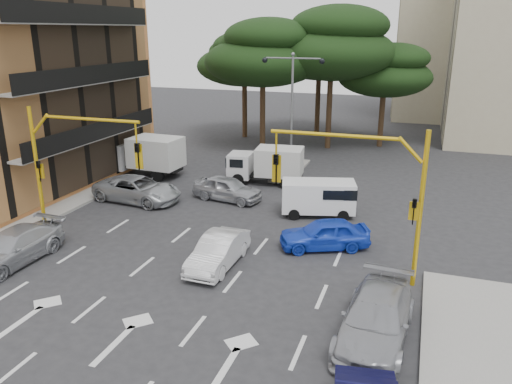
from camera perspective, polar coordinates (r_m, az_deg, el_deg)
ground at (r=20.39m, az=-7.99°, el=-9.25°), size 120.00×120.00×0.00m
median_strip at (r=34.42m, az=3.96°, el=2.48°), size 1.40×6.00×0.15m
apartment_beige_far at (r=60.24m, az=24.10°, el=15.68°), size 16.20×12.15×16.70m
pine_left_near at (r=40.02m, az=0.85°, el=15.64°), size 9.15×9.15×10.23m
pine_center at (r=40.71m, az=8.76°, el=16.46°), size 9.98×9.98×11.16m
pine_left_far at (r=44.81m, az=-1.29°, el=15.01°), size 8.32×8.32×9.30m
pine_right at (r=42.27m, az=14.62°, el=13.33°), size 7.49×7.49×8.37m
pine_back at (r=46.02m, az=7.36°, el=15.82°), size 9.15×9.15×10.23m
signal_mast_right at (r=18.92m, az=13.09°, el=0.96°), size 5.79×0.37×6.00m
signal_mast_left at (r=24.24m, az=-20.81°, el=3.98°), size 5.79×0.37×6.00m
street_lamp_center at (r=33.38m, az=4.16°, el=11.37°), size 4.16×0.36×7.77m
car_white_hatch at (r=20.62m, az=-4.35°, el=-6.77°), size 1.44×3.99×1.31m
car_blue_compact at (r=22.39m, az=7.82°, el=-4.76°), size 4.27×3.08×1.35m
car_silver_wagon at (r=23.15m, az=-26.05°, el=-5.72°), size 2.08×4.80×1.38m
car_silver_cross_a at (r=28.98m, az=-13.39°, el=0.31°), size 5.26×2.79×1.41m
car_silver_cross_b at (r=28.43m, az=-3.28°, el=0.41°), size 4.25×2.24×1.38m
car_silver_parked at (r=16.45m, az=13.56°, el=-13.90°), size 2.35×5.13×1.45m
van_white at (r=26.19m, az=7.12°, el=-0.69°), size 4.06×2.62×1.87m
box_truck_a at (r=33.96m, az=-12.71°, el=4.04°), size 5.48×2.52×2.64m
box_truck_b at (r=31.42m, az=1.15°, el=3.06°), size 4.93×2.52×2.33m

